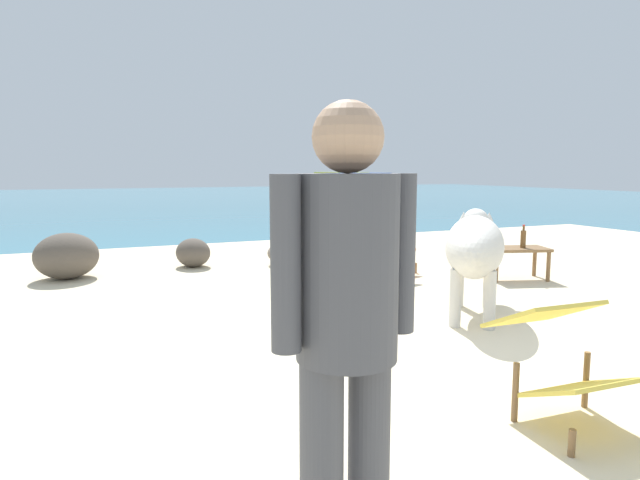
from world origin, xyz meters
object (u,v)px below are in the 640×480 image
at_px(bottle, 523,238).
at_px(cow, 475,246).
at_px(low_bench_table, 517,253).
at_px(person_standing, 347,319).
at_px(deck_chair_near, 561,353).
at_px(deck_chair_far, 388,247).
at_px(boat_teal, 359,200).
at_px(boat_green, 341,194).

bearing_deg(bottle, cow, -145.86).
height_order(low_bench_table, bottle, bottle).
xyz_separation_m(cow, person_standing, (-2.69, -2.69, 0.27)).
distance_m(bottle, deck_chair_near, 4.16).
height_order(deck_chair_far, person_standing, person_standing).
distance_m(deck_chair_far, person_standing, 5.63).
xyz_separation_m(bottle, deck_chair_far, (-1.45, 0.91, -0.15)).
bearing_deg(person_standing, bottle, -54.45).
bearing_deg(deck_chair_far, bottle, -69.39).
xyz_separation_m(low_bench_table, person_standing, (-4.35, -3.90, 0.60)).
bearing_deg(deck_chair_near, person_standing, -64.95).
bearing_deg(boat_teal, deck_chair_near, -131.00).
height_order(cow, boat_teal, boat_teal).
xyz_separation_m(bottle, boat_green, (6.06, 18.04, -0.28)).
height_order(cow, deck_chair_far, cow).
bearing_deg(low_bench_table, boat_green, 88.90).
distance_m(cow, boat_teal, 15.21).
bearing_deg(person_standing, boat_teal, -33.21).
xyz_separation_m(person_standing, boat_green, (10.46, 21.89, -0.70)).
bearing_deg(boat_teal, boat_green, 54.01).
distance_m(deck_chair_far, boat_teal, 13.22).
height_order(person_standing, boat_green, person_standing).
distance_m(cow, bottle, 2.07).
relative_size(low_bench_table, boat_teal, 0.22).
bearing_deg(person_standing, cow, -50.60).
height_order(low_bench_table, deck_chair_far, deck_chair_far).
relative_size(cow, person_standing, 1.01).
bearing_deg(cow, bottle, -16.24).
bearing_deg(deck_chair_near, boat_teal, 158.77).
distance_m(low_bench_table, deck_chair_far, 1.64).
distance_m(low_bench_table, boat_teal, 13.49).
xyz_separation_m(low_bench_table, bottle, (0.06, -0.05, 0.19)).
relative_size(cow, boat_teal, 0.42).
distance_m(low_bench_table, deck_chair_near, 4.15).
xyz_separation_m(deck_chair_far, person_standing, (-2.95, -4.76, 0.56)).
bearing_deg(bottle, deck_chair_far, 147.96).
distance_m(cow, low_bench_table, 2.08).
height_order(low_bench_table, person_standing, person_standing).
bearing_deg(boat_teal, person_standing, -134.87).
height_order(low_bench_table, boat_green, boat_green).
xyz_separation_m(low_bench_table, deck_chair_far, (-1.39, 0.86, 0.04)).
bearing_deg(deck_chair_near, boat_green, 159.98).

